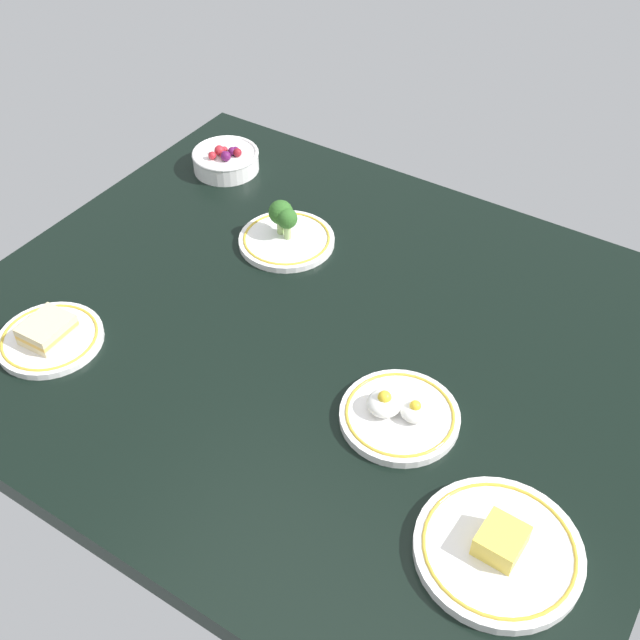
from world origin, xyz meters
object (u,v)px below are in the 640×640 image
object	(u,v)px
plate_broccoli	(286,234)
bowl_berries	(226,160)
plate_sandwich	(49,336)
plate_eggs	(399,414)
plate_cheese	(499,549)

from	to	relation	value
plate_broccoli	bowl_berries	bearing A→B (deg)	150.56
plate_sandwich	plate_broccoli	bearing A→B (deg)	68.09
plate_broccoli	plate_eggs	distance (cm)	46.48
plate_cheese	bowl_berries	world-z (taller)	bowl_berries
plate_broccoli	plate_cheese	world-z (taller)	plate_broccoli
plate_sandwich	plate_eggs	world-z (taller)	plate_eggs
bowl_berries	plate_cheese	bearing A→B (deg)	-32.17
plate_cheese	plate_eggs	xyz separation A→B (cm)	(-21.23, 12.68, 0.06)
plate_broccoli	bowl_berries	world-z (taller)	plate_broccoli
plate_eggs	plate_broccoli	bearing A→B (deg)	145.44
plate_sandwich	plate_cheese	distance (cm)	76.75
bowl_berries	plate_eggs	world-z (taller)	bowl_berries
plate_sandwich	plate_cheese	bearing A→B (deg)	2.71
plate_sandwich	plate_eggs	distance (cm)	57.78
plate_eggs	plate_cheese	bearing A→B (deg)	-30.84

